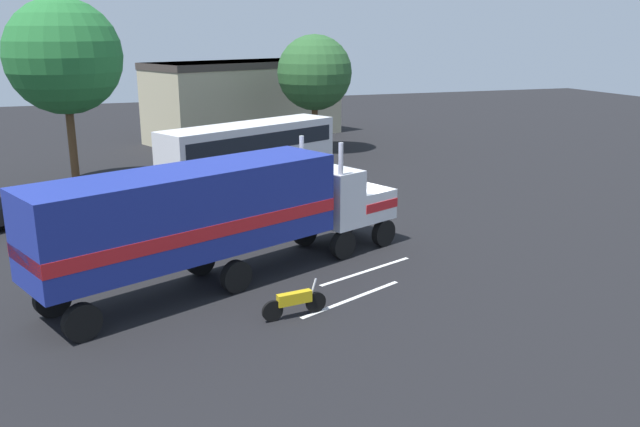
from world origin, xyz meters
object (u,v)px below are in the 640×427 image
motorcycle (295,302)px  semi_truck (218,212)px  person_bystander (205,236)px  parked_bus (250,147)px  tree_center (315,73)px  tree_left (64,57)px

motorcycle → semi_truck: bearing=114.1°
person_bystander → parked_bus: size_ratio=0.15×
person_bystander → parked_bus: (4.62, 12.13, 1.17)m
person_bystander → tree_center: size_ratio=0.20×
person_bystander → parked_bus: 13.03m
person_bystander → tree_left: bearing=108.2°
semi_truck → parked_bus: (4.55, 14.75, -0.46)m
parked_bus → tree_left: size_ratio=1.07×
semi_truck → tree_left: bearing=105.8°
person_bystander → semi_truck: bearing=-88.5°
semi_truck → motorcycle: semi_truck is taller
tree_center → motorcycle: bearing=-109.9°
semi_truck → parked_bus: semi_truck is taller
person_bystander → motorcycle: person_bystander is taller
semi_truck → person_bystander: bearing=91.5°
person_bystander → motorcycle: bearing=-74.9°
parked_bus → person_bystander: bearing=-110.9°
semi_truck → tree_center: 26.08m
parked_bus → tree_center: bearing=51.5°
tree_left → person_bystander: bearing=-71.8°
motorcycle → tree_center: (9.73, 26.86, 5.11)m
parked_bus → motorcycle: bearing=-99.2°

